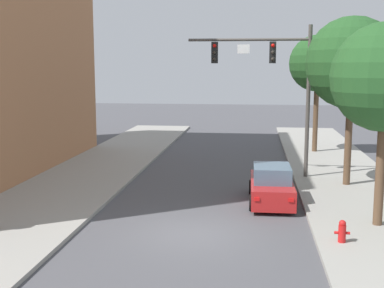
% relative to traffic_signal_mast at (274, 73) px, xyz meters
% --- Properties ---
extents(ground_plane, '(120.00, 120.00, 0.00)m').
position_rel_traffic_signal_mast_xyz_m(ground_plane, '(-2.91, -9.06, -5.32)').
color(ground_plane, '#4C4C51').
extents(sidewalk_left, '(5.00, 60.00, 0.15)m').
position_rel_traffic_signal_mast_xyz_m(sidewalk_left, '(-9.41, -9.06, -5.24)').
color(sidewalk_left, '#99968E').
rests_on(sidewalk_left, ground).
extents(traffic_signal_mast, '(6.06, 0.38, 7.50)m').
position_rel_traffic_signal_mast_xyz_m(traffic_signal_mast, '(0.00, 0.00, 0.00)').
color(traffic_signal_mast, '#514C47').
rests_on(traffic_signal_mast, sidewalk_right).
extents(car_lead_red, '(1.89, 4.26, 1.60)m').
position_rel_traffic_signal_mast_xyz_m(car_lead_red, '(-0.18, -4.73, -4.59)').
color(car_lead_red, '#B21E1E').
rests_on(car_lead_red, ground).
extents(fire_hydrant, '(0.48, 0.24, 0.72)m').
position_rel_traffic_signal_mast_xyz_m(fire_hydrant, '(1.88, -9.73, -4.81)').
color(fire_hydrant, red).
rests_on(fire_hydrant, sidewalk_right).
extents(street_tree_second, '(4.20, 4.20, 7.76)m').
position_rel_traffic_signal_mast_xyz_m(street_tree_second, '(3.42, -1.54, 0.47)').
color(street_tree_second, brown).
rests_on(street_tree_second, sidewalk_right).
extents(street_tree_third, '(3.62, 3.62, 7.52)m').
position_rel_traffic_signal_mast_xyz_m(street_tree_third, '(3.01, 7.91, 0.51)').
color(street_tree_third, brown).
rests_on(street_tree_third, sidewalk_right).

